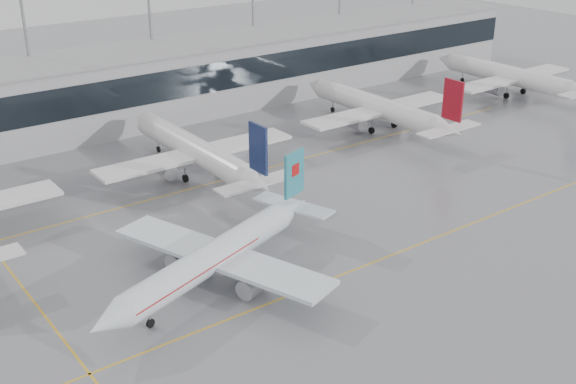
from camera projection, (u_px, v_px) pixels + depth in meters
ground at (354, 270)px, 77.97m from camera, size 320.00×320.00×0.00m
taxi_line_main at (354, 270)px, 77.97m from camera, size 120.00×0.25×0.01m
taxi_line_north at (211, 183)px, 100.07m from camera, size 120.00×0.25×0.01m
taxi_line_cross at (31, 299)px, 72.66m from camera, size 0.25×60.00×0.01m
terminal at (111, 91)px, 121.25m from camera, size 180.00×15.00×12.00m
terminal_glass at (130, 92)px, 115.09m from camera, size 180.00×0.20×5.00m
terminal_roof at (108, 55)px, 118.78m from camera, size 182.00×16.00×0.40m
light_masts at (93, 42)px, 122.74m from camera, size 156.40×1.00×22.60m
air_canada_jet at (219, 254)px, 74.53m from camera, size 32.74×26.15×10.25m
parked_jet_c at (196, 151)px, 101.31m from camera, size 29.64×36.96×11.72m
parked_jet_d at (379, 108)px, 120.40m from camera, size 29.64×36.96×11.72m
parked_jet_e at (512, 76)px, 139.49m from camera, size 29.64×36.96×11.72m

